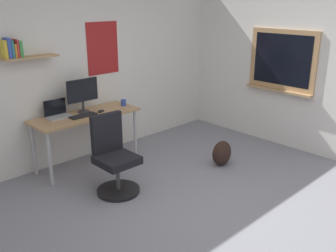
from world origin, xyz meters
TOP-DOWN VIEW (x-y plane):
  - ground_plane at (0.00, 0.00)m, footprint 5.20×5.20m
  - wall_back at (-0.01, 2.45)m, footprint 5.00×0.30m
  - wall_right at (2.45, 0.03)m, footprint 0.22×5.00m
  - desk at (-0.26, 2.09)m, footprint 1.47×0.57m
  - office_chair at (-0.43, 1.21)m, footprint 0.52×0.52m
  - laptop at (-0.59, 2.23)m, footprint 0.31×0.21m
  - monitor_primary at (-0.22, 2.18)m, footprint 0.46×0.17m
  - keyboard at (-0.33, 2.02)m, footprint 0.37×0.13m
  - computer_mouse at (-0.05, 2.02)m, footprint 0.10×0.06m
  - coffee_mug at (0.37, 2.07)m, footprint 0.08×0.08m
  - backpack at (1.09, 0.78)m, footprint 0.32×0.22m

SIDE VIEW (x-z plane):
  - ground_plane at x=0.00m, z-range 0.00..0.00m
  - backpack at x=1.09m, z-range 0.00..0.35m
  - office_chair at x=-0.43m, z-range -0.07..0.88m
  - desk at x=-0.26m, z-range 0.29..1.04m
  - keyboard at x=-0.33m, z-range 0.75..0.77m
  - computer_mouse at x=-0.05m, z-range 0.75..0.78m
  - coffee_mug at x=0.37m, z-range 0.75..0.84m
  - laptop at x=-0.59m, z-range 0.69..0.91m
  - monitor_primary at x=-0.22m, z-range 0.78..1.25m
  - wall_right at x=2.45m, z-range 0.00..2.60m
  - wall_back at x=-0.01m, z-range 0.00..2.60m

